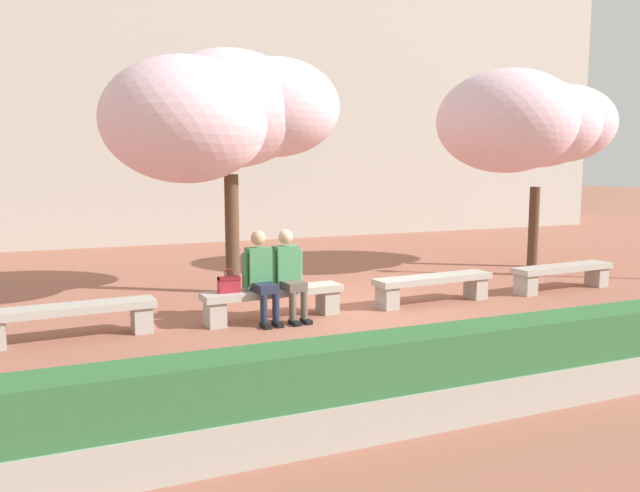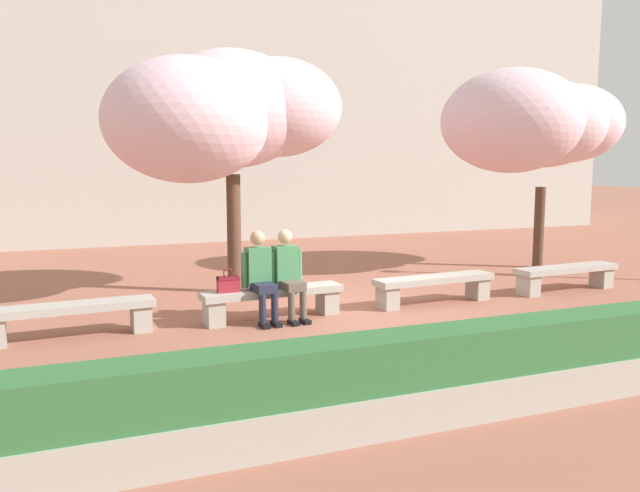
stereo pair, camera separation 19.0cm
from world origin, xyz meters
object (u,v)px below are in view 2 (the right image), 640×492
at_px(stone_bench_near_west, 273,298).
at_px(stone_bench_center, 434,285).
at_px(person_seated_right, 288,271).
at_px(cherry_tree_main, 224,114).
at_px(handbag, 228,283).
at_px(stone_bench_west_end, 71,314).
at_px(person_seated_left, 260,273).
at_px(cherry_tree_secondary, 535,123).
at_px(stone_bench_near_east, 566,274).

height_order(stone_bench_near_west, stone_bench_center, same).
height_order(person_seated_right, cherry_tree_main, cherry_tree_main).
xyz_separation_m(stone_bench_center, handbag, (-3.36, -0.02, 0.27)).
bearing_deg(stone_bench_west_end, person_seated_left, -1.22).
bearing_deg(stone_bench_west_end, cherry_tree_main, 38.23).
distance_m(stone_bench_near_west, cherry_tree_secondary, 7.47).
bearing_deg(cherry_tree_main, stone_bench_near_east, -19.50).
distance_m(stone_bench_near_west, person_seated_left, 0.44).
height_order(stone_bench_west_end, stone_bench_near_east, same).
xyz_separation_m(stone_bench_near_west, stone_bench_near_east, (5.40, 0.00, 0.00)).
bearing_deg(handbag, stone_bench_near_east, 0.18).
bearing_deg(person_seated_right, person_seated_left, -179.98).
height_order(stone_bench_near_west, stone_bench_near_east, same).
bearing_deg(person_seated_left, stone_bench_near_west, 14.96).
bearing_deg(stone_bench_near_east, person_seated_right, -179.41).
xyz_separation_m(stone_bench_near_east, cherry_tree_main, (-5.59, 1.98, 2.74)).
bearing_deg(handbag, stone_bench_center, 0.32).
bearing_deg(person_seated_right, stone_bench_center, 1.22).
bearing_deg(stone_bench_near_west, stone_bench_center, 0.00).
relative_size(stone_bench_near_east, cherry_tree_secondary, 0.48).
height_order(stone_bench_near_east, person_seated_left, person_seated_left).
relative_size(person_seated_right, cherry_tree_secondary, 0.30).
distance_m(person_seated_right, handbag, 0.88).
height_order(stone_bench_west_end, stone_bench_near_west, same).
bearing_deg(stone_bench_center, cherry_tree_secondary, 30.86).
xyz_separation_m(cherry_tree_main, cherry_tree_secondary, (6.73, 0.31, 0.04)).
relative_size(stone_bench_near_west, handbag, 6.20).
relative_size(stone_bench_west_end, handbag, 6.20).
distance_m(stone_bench_near_west, stone_bench_center, 2.70).
height_order(stone_bench_center, person_seated_right, person_seated_right).
bearing_deg(person_seated_left, cherry_tree_main, 89.67).
relative_size(stone_bench_near_west, cherry_tree_secondary, 0.48).
xyz_separation_m(stone_bench_near_west, stone_bench_center, (2.70, 0.00, 0.00)).
relative_size(person_seated_left, handbag, 3.81).
bearing_deg(stone_bench_near_west, person_seated_right, -14.03).
distance_m(stone_bench_west_end, handbag, 2.06).
bearing_deg(cherry_tree_secondary, stone_bench_near_west, -160.67).
xyz_separation_m(stone_bench_near_west, handbag, (-0.66, -0.02, 0.27)).
xyz_separation_m(stone_bench_near_west, person_seated_left, (-0.20, -0.05, 0.39)).
height_order(stone_bench_west_end, stone_bench_center, same).
xyz_separation_m(stone_bench_near_east, handbag, (-6.06, -0.02, 0.27)).
bearing_deg(person_seated_right, stone_bench_near_west, 165.97).
distance_m(person_seated_right, cherry_tree_secondary, 7.16).
xyz_separation_m(stone_bench_near_east, person_seated_right, (-5.19, -0.05, 0.39)).
distance_m(stone_bench_west_end, person_seated_left, 2.53).
xyz_separation_m(stone_bench_near_west, cherry_tree_main, (-0.19, 1.98, 2.74)).
bearing_deg(stone_bench_center, person_seated_left, -178.95).
distance_m(stone_bench_near_east, cherry_tree_main, 6.53).
relative_size(stone_bench_near_west, person_seated_right, 1.63).
bearing_deg(stone_bench_center, cherry_tree_main, 145.57).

